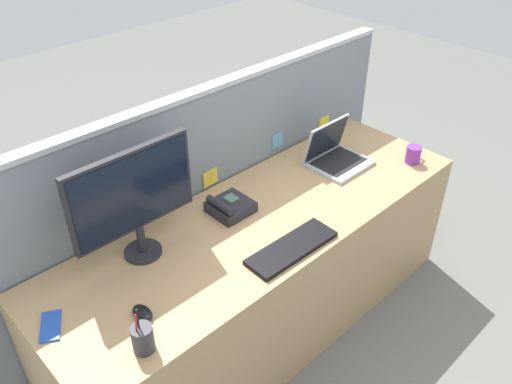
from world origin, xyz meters
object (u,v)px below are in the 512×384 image
at_px(desk_phone, 230,207).
at_px(pen_cup, 143,338).
at_px(cell_phone_blue_case, 51,326).
at_px(keyboard_main, 292,248).
at_px(laptop, 334,154).
at_px(coffee_mug, 413,154).
at_px(computer_mouse_right_hand, 143,313).
at_px(desktop_monitor, 133,196).

relative_size(desk_phone, pen_cup, 0.98).
bearing_deg(cell_phone_blue_case, desk_phone, 33.66).
bearing_deg(keyboard_main, desk_phone, 93.31).
relative_size(laptop, pen_cup, 1.61).
height_order(cell_phone_blue_case, coffee_mug, coffee_mug).
bearing_deg(computer_mouse_right_hand, laptop, 8.56).
height_order(desk_phone, computer_mouse_right_hand, desk_phone).
bearing_deg(desk_phone, pen_cup, -152.15).
bearing_deg(cell_phone_blue_case, laptop, 29.86).
bearing_deg(cell_phone_blue_case, desktop_monitor, 43.15).
bearing_deg(keyboard_main, pen_cup, -178.27).
bearing_deg(cell_phone_blue_case, keyboard_main, 10.69).
xyz_separation_m(pen_cup, cell_phone_blue_case, (-0.19, 0.33, -0.05)).
height_order(pen_cup, coffee_mug, pen_cup).
bearing_deg(computer_mouse_right_hand, cell_phone_blue_case, 145.33).
bearing_deg(desk_phone, keyboard_main, -88.22).
height_order(desk_phone, coffee_mug, coffee_mug).
height_order(desk_phone, cell_phone_blue_case, desk_phone).
relative_size(pen_cup, coffee_mug, 1.60).
bearing_deg(coffee_mug, cell_phone_blue_case, 172.01).
xyz_separation_m(desktop_monitor, cell_phone_blue_case, (-0.48, -0.12, -0.30)).
distance_m(desktop_monitor, cell_phone_blue_case, 0.58).
height_order(keyboard_main, coffee_mug, coffee_mug).
distance_m(pen_cup, coffee_mug, 1.80).
bearing_deg(pen_cup, desk_phone, 27.85).
distance_m(desktop_monitor, keyboard_main, 0.72).
relative_size(keyboard_main, coffee_mug, 3.70).
bearing_deg(laptop, desk_phone, 175.60).
bearing_deg(coffee_mug, keyboard_main, -177.58).
bearing_deg(cell_phone_blue_case, pen_cup, -29.90).
bearing_deg(desk_phone, computer_mouse_right_hand, -158.49).
bearing_deg(desktop_monitor, desk_phone, -5.56).
xyz_separation_m(computer_mouse_right_hand, cell_phone_blue_case, (-0.28, 0.19, -0.01)).
height_order(keyboard_main, pen_cup, pen_cup).
xyz_separation_m(desktop_monitor, pen_cup, (-0.29, -0.45, -0.24)).
bearing_deg(cell_phone_blue_case, computer_mouse_right_hand, -5.42).
relative_size(computer_mouse_right_hand, coffee_mug, 0.83).
relative_size(laptop, keyboard_main, 0.70).
bearing_deg(desk_phone, cell_phone_blue_case, -175.56).
relative_size(pen_cup, cell_phone_blue_case, 1.30).
height_order(computer_mouse_right_hand, pen_cup, pen_cup).
bearing_deg(coffee_mug, desktop_monitor, 165.19).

